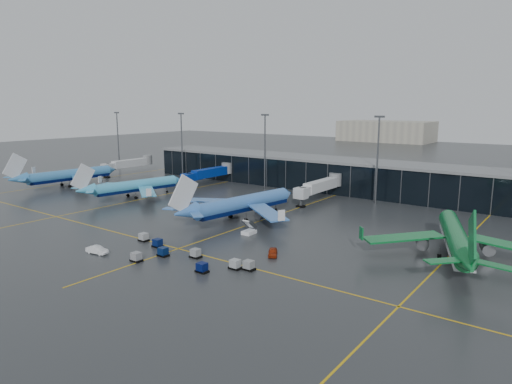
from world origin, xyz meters
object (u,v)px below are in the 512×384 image
Objects in this scene: mobile_airstair at (249,231)px; service_van_white at (97,250)px; airliner_klm_near at (244,194)px; airliner_aer_lingus at (457,225)px; airliner_klm_west at (70,168)px; service_van_red at (273,252)px; airliner_arkefly at (136,179)px; baggage_carts at (183,255)px.

service_van_white is at bearing -120.71° from mobile_airstair.
airliner_aer_lingus is (50.49, 0.43, -0.10)m from airliner_klm_near.
mobile_airstair is at bearing -39.38° from airliner_klm_near.
airliner_klm_west is at bearing 170.24° from mobile_airstair.
airliner_klm_west is 9.62× the size of service_van_red.
airliner_klm_west is at bearing -172.84° from airliner_klm_near.
airliner_klm_west is 103.92m from service_van_red.
service_van_red is at bearing -7.39° from airliner_klm_west.
airliner_arkefly is (35.18, 1.00, -0.55)m from airliner_klm_west.
baggage_carts is at bearing -170.10° from service_van_red.
service_van_red is at bearing -65.41° from service_van_white.
service_van_red is (66.54, -21.50, -5.00)m from airliner_arkefly.
baggage_carts is 7.24× the size of service_van_red.
airliner_klm_west reaches higher than airliner_aer_lingus.
airliner_klm_near reaches higher than mobile_airstair.
airliner_klm_near reaches higher than service_van_red.
baggage_carts is at bearing -21.22° from airliner_arkefly.
airliner_klm_west reaches higher than service_van_white.
airliner_klm_near is at bearing 106.82° from service_van_red.
airliner_aer_lingus is 9.58× the size of service_van_red.
airliner_klm_west is 0.99× the size of airliner_klm_near.
service_van_white is at bearing -90.57° from airliner_klm_near.
airliner_klm_west reaches higher than baggage_carts.
airliner_klm_near is 15.12m from mobile_airstair.
airliner_klm_near reaches higher than airliner_aer_lingus.
service_van_white is at bearing -164.26° from airliner_aer_lingus.
airliner_arkefly is 0.92× the size of airliner_aer_lingus.
airliner_arkefly is at bearing 130.08° from service_van_red.
airliner_aer_lingus reaches higher than service_van_red.
airliner_arkefly is 44.19m from airliner_klm_near.
airliner_arkefly is 55.29m from mobile_airstair.
service_van_white is (-5.73, -38.88, -5.57)m from airliner_klm_near.
airliner_aer_lingus is at bearing 3.47° from service_van_red.
mobile_airstair is 0.81× the size of service_van_red.
mobile_airstair is (88.88, -11.23, -5.50)m from airliner_klm_west.
airliner_klm_near is at bearing 130.24° from mobile_airstair.
airliner_klm_near is 1.34× the size of baggage_carts.
airliner_aer_lingus is 42.67m from mobile_airstair.
airliner_aer_lingus is 34.93m from service_van_red.
service_van_red is 34.10m from service_van_white.
airliner_klm_west is at bearing 160.57° from airliner_aer_lingus.
airliner_klm_west is at bearing 160.33° from baggage_carts.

